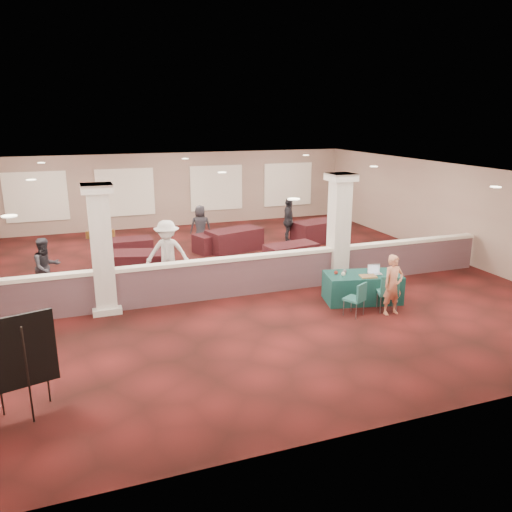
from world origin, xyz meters
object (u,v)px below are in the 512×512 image
object	(u,v)px
far_table_front_left	(135,265)
far_table_front_right	(291,254)
far_table_back_right	(318,231)
conf_chair_main	(389,290)
conf_chair_side	(357,297)
woman	(393,285)
easel_board	(22,353)
attendee_b	(167,253)
far_table_front_center	(235,240)
attendee_a	(46,267)
far_table_back_left	(126,249)
near_table	(362,287)
attendee_d	(201,226)
attendee_c	(288,221)
far_table_back_center	(217,242)

from	to	relation	value
far_table_front_left	far_table_front_right	xyz separation A→B (m)	(5.00, -0.34, -0.05)
far_table_front_left	far_table_back_right	xyz separation A→B (m)	(7.25, 2.18, 0.01)
conf_chair_main	conf_chair_side	xyz separation A→B (m)	(-0.87, 0.03, -0.06)
far_table_front_left	woman	bearing A→B (deg)	-41.96
far_table_front_left	easel_board	bearing A→B (deg)	-110.26
conf_chair_side	attendee_b	bearing A→B (deg)	106.70
far_table_front_center	conf_chair_side	bearing A→B (deg)	-82.06
attendee_a	far_table_front_right	bearing A→B (deg)	-26.57
far_table_back_left	far_table_front_left	bearing A→B (deg)	-89.17
near_table	attendee_a	bearing A→B (deg)	170.31
woman	attendee_b	xyz separation A→B (m)	(-4.80, 4.05, 0.20)
woman	attendee_d	bearing A→B (deg)	106.55
easel_board	attendee_a	xyz separation A→B (m)	(0.09, 5.94, -0.31)
conf_chair_side	attendee_b	distance (m)	5.53
near_table	attendee_a	world-z (taller)	attendee_a
conf_chair_side	attendee_a	distance (m)	8.24
far_table_front_left	attendee_b	world-z (taller)	attendee_b
easel_board	attendee_d	size ratio (longest dim) A/B	1.11
woman	easel_board	bearing A→B (deg)	-171.70
attendee_c	far_table_front_center	bearing A→B (deg)	128.31
conf_chair_main	far_table_front_center	bearing A→B (deg)	126.00
conf_chair_main	conf_chair_side	distance (m)	0.87
attendee_c	far_table_front_left	bearing A→B (deg)	140.59
near_table	easel_board	size ratio (longest dim) A/B	1.11
woman	far_table_front_center	distance (m)	7.30
far_table_front_right	far_table_back_center	distance (m)	3.12
attendee_b	near_table	bearing A→B (deg)	-16.14
conf_chair_main	far_table_front_center	distance (m)	7.16
woman	attendee_b	distance (m)	6.28
far_table_front_center	far_table_back_left	world-z (taller)	far_table_front_center
far_table_front_center	attendee_d	world-z (taller)	attendee_d
far_table_front_left	far_table_front_right	bearing A→B (deg)	-3.86
far_table_back_left	attendee_c	xyz separation A→B (m)	(6.08, 0.15, 0.52)
far_table_back_right	attendee_a	distance (m)	10.11
attendee_a	attendee_b	size ratio (longest dim) A/B	0.85
far_table_back_center	attendee_d	xyz separation A→B (m)	(-0.41, 0.69, 0.46)
conf_chair_side	attendee_d	xyz separation A→B (m)	(-1.99, 7.78, 0.28)
far_table_front_center	attendee_d	xyz separation A→B (m)	(-1.03, 0.89, 0.39)
easel_board	attendee_b	bearing A→B (deg)	44.99
near_table	conf_chair_side	xyz separation A→B (m)	(-0.68, -0.87, 0.13)
far_table_front_right	attendee_c	distance (m)	2.92
attendee_a	attendee_b	distance (m)	3.24
woman	attendee_c	world-z (taller)	attendee_c
far_table_front_left	attendee_d	size ratio (longest dim) A/B	1.24
conf_chair_main	near_table	bearing A→B (deg)	123.32
woman	attendee_a	bearing A→B (deg)	148.70
near_table	far_table_front_left	bearing A→B (deg)	156.00
conf_chair_main	far_table_front_left	bearing A→B (deg)	159.83
conf_chair_side	far_table_back_left	world-z (taller)	conf_chair_side
woman	far_table_back_right	bearing A→B (deg)	74.00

